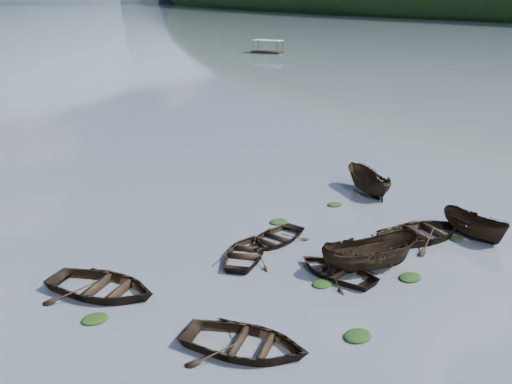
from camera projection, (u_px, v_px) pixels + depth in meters
ground_plane at (423, 327)px, 22.04m from camera, size 2400.00×2400.00×0.00m
haze_mtn_c at (2, 2)px, 808.44m from camera, size 520.00×520.00×260.00m
haze_mtn_d at (123, 1)px, 900.12m from camera, size 520.00×520.00×220.00m
rowboat_0 at (245, 350)px, 20.60m from camera, size 5.62×5.84×0.99m
rowboat_1 at (246, 257)px, 27.88m from camera, size 4.83×4.83×0.83m
rowboat_2 at (368, 270)px, 26.61m from camera, size 5.17×3.06×1.87m
rowboat_3 at (336, 275)px, 26.13m from camera, size 3.69×4.53×0.82m
rowboat_4 at (423, 238)px, 30.02m from camera, size 5.43×4.15×1.05m
rowboat_5 at (473, 236)px, 30.22m from camera, size 1.62×4.03×1.54m
rowboat_6 at (102, 293)px, 24.51m from camera, size 5.90×6.17×1.04m
rowboat_7 at (275, 241)px, 29.62m from camera, size 4.52×3.83×0.80m
rowboat_8 at (367, 193)px, 36.79m from camera, size 2.72×4.74×1.72m
weed_clump_0 at (357, 337)px, 21.38m from camera, size 1.13×0.92×0.25m
weed_clump_1 at (323, 285)px, 25.23m from camera, size 1.00×0.80×0.22m
weed_clump_2 at (410, 279)px, 25.77m from camera, size 1.12×0.89×0.24m
weed_clump_3 at (456, 239)px, 29.87m from camera, size 0.80×0.67×0.18m
weed_clump_4 at (468, 216)px, 32.99m from camera, size 1.02×0.81×0.21m
weed_clump_5 at (95, 320)px, 22.50m from camera, size 1.08×0.87×0.23m
weed_clump_6 at (279, 223)px, 32.04m from camera, size 1.07×0.89×0.22m
weed_clump_7 at (335, 205)px, 34.68m from camera, size 0.97×0.77×0.21m
pontoon_right at (268, 53)px, 122.03m from camera, size 5.67×7.32×2.60m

